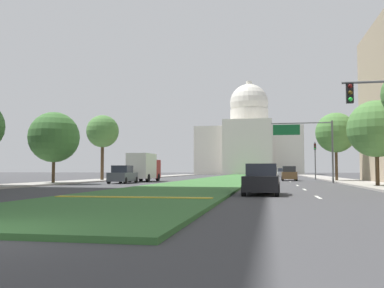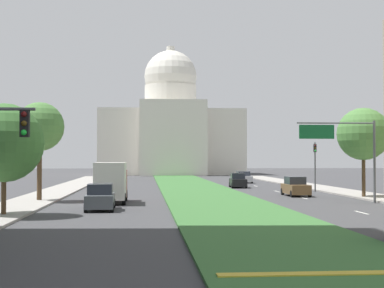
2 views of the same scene
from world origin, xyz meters
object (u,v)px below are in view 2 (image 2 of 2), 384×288
Objects in this scene: sedan_far_horizon at (238,181)px; street_tree_right_far at (363,134)px; box_truck_delivery at (111,182)px; street_tree_left_far at (40,127)px; sedan_midblock at (100,198)px; overhead_guide_sign at (345,144)px; traffic_light_far_right at (315,160)px; capitol_building at (171,131)px; sedan_very_far at (243,177)px; sedan_distant at (295,187)px; street_tree_left_mid at (4,143)px.

street_tree_right_far is at bearing -67.28° from sedan_far_horizon.
street_tree_left_far is at bearing 161.24° from box_truck_delivery.
sedan_midblock reaches higher than sedan_far_horizon.
box_truck_delivery is at bearing 86.50° from sedan_midblock.
overhead_guide_sign is at bearing 14.40° from sedan_midblock.
street_tree_left_far is at bearing -155.23° from traffic_light_far_right.
box_truck_delivery is (0.38, 6.14, 0.84)m from sedan_midblock.
sedan_very_far is (8.34, -45.80, -8.76)m from capitol_building.
capitol_building is at bearing 79.96° from street_tree_left_far.
sedan_far_horizon is at bearing 100.42° from sedan_distant.
capitol_building reaches higher than sedan_midblock.
street_tree_left_far is (-24.22, 3.33, 1.37)m from overhead_guide_sign.
street_tree_left_far is at bearing 172.17° from overhead_guide_sign.
sedan_midblock is 45.68m from sedan_very_far.
traffic_light_far_right is 0.64× the size of street_tree_left_far.
overhead_guide_sign is 1.51× the size of sedan_very_far.
street_tree_left_mid is 1.50× the size of sedan_far_horizon.
box_truck_delivery is at bearing -114.64° from sedan_very_far.
street_tree_left_far is 1.76× the size of sedan_far_horizon.
street_tree_left_mid is at bearing -89.92° from street_tree_left_far.
street_tree_left_mid is 1.07× the size of box_truck_delivery.
traffic_light_far_right reaches higher than sedan_distant.
overhead_guide_sign is 19.70m from sedan_midblock.
overhead_guide_sign is at bearing -123.74° from street_tree_right_far.
street_tree_left_mid is at bearing -120.50° from sedan_far_horizon.
sedan_very_far is (-3.91, 22.07, -2.53)m from traffic_light_far_right.
street_tree_right_far is (13.57, -78.12, -3.89)m from capitol_building.
traffic_light_far_right is 25.01m from box_truck_delivery.
capitol_building is 3.83× the size of street_tree_right_far.
street_tree_left_mid is at bearing -153.22° from street_tree_right_far.
overhead_guide_sign is 37.83m from sedan_very_far.
street_tree_left_far reaches higher than sedan_distant.
traffic_light_far_right is 1.21× the size of sedan_very_far.
sedan_very_far is (22.50, 46.31, -3.68)m from street_tree_left_mid.
capitol_building is 79.39m from street_tree_right_far.
traffic_light_far_right is at bearing -79.96° from sedan_very_far.
capitol_building is at bearing 96.41° from sedan_distant.
street_tree_left_mid is 31.08m from street_tree_right_far.
street_tree_left_mid is 51.62m from sedan_very_far.
traffic_light_far_right reaches higher than sedan_midblock.
sedan_distant is at bearing -79.58° from sedan_far_horizon.
street_tree_left_mid is 1.59× the size of sedan_very_far.
street_tree_right_far is 1.72× the size of sedan_distant.
capitol_building is 4.78× the size of box_truck_delivery.
sedan_midblock is at bearing -141.39° from sedan_distant.
street_tree_right_far reaches higher than overhead_guide_sign.
overhead_guide_sign is (-2.20, -15.52, 1.37)m from traffic_light_far_right.
street_tree_right_far is 1.74× the size of sedan_far_horizon.
traffic_light_far_right is at bearing -53.27° from sedan_far_horizon.
sedan_midblock is at bearing 35.52° from street_tree_left_mid.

